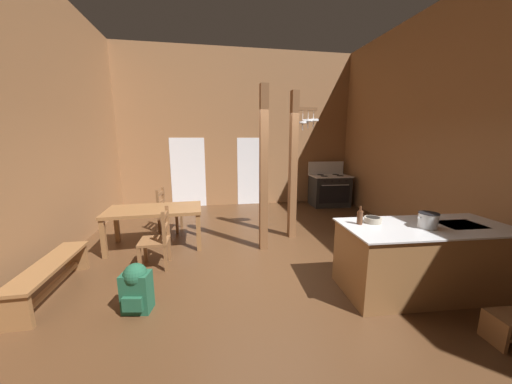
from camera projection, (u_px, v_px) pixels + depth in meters
ground_plane at (270, 266)px, 4.40m from camera, size 7.69×9.15×0.10m
wall_back at (239, 130)px, 8.05m from camera, size 7.69×0.14×4.57m
wall_right at (473, 123)px, 4.55m from camera, size 0.14×9.15×4.57m
glazed_door_back_left at (188, 173)px, 7.95m from camera, size 1.00×0.01×2.05m
glazed_panel_back_right at (251, 171)px, 8.28m from camera, size 0.84×0.01×2.05m
kitchen_island at (423, 259)px, 3.54m from camera, size 2.21×1.08×0.91m
stove_range at (329, 190)px, 8.18m from camera, size 1.17×0.86×1.32m
support_post_with_pot_rack at (295, 161)px, 5.34m from camera, size 0.59×0.24×2.92m
support_post_center at (264, 171)px, 4.73m from camera, size 0.14×0.14×2.92m
step_stool at (509, 326)px, 2.66m from camera, size 0.38×0.30×0.30m
dining_table at (155, 213)px, 5.01m from camera, size 1.73×0.96×0.74m
ladderback_chair_near_window at (168, 211)px, 5.92m from camera, size 0.50×0.50×0.95m
ladderback_chair_by_post at (158, 239)px, 4.22m from camera, size 0.44×0.44×0.95m
bench_along_left_wall at (50, 273)px, 3.47m from camera, size 0.37×1.50×0.44m
backpack at (136, 286)px, 3.13m from camera, size 0.35×0.34×0.60m
stockpot_on_counter at (428, 220)px, 3.35m from camera, size 0.30×0.23×0.19m
mixing_bowl_on_counter at (373, 220)px, 3.56m from camera, size 0.22×0.22×0.08m
bottle_tall_on_counter at (360, 217)px, 3.49m from camera, size 0.07×0.07×0.24m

